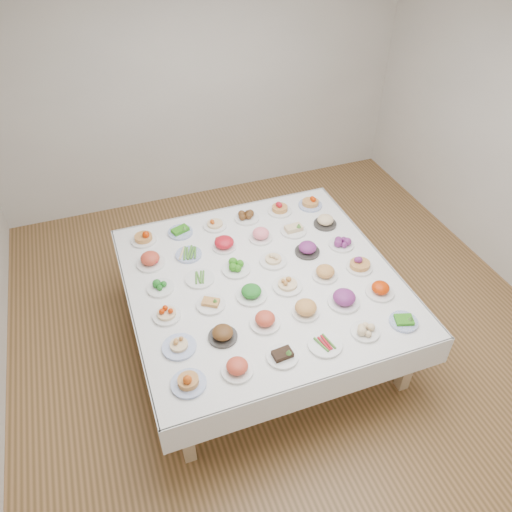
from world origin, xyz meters
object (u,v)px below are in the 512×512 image
object	(u,v)px
dish_0	(188,379)
dish_18	(160,285)
display_table	(262,284)
dish_35	(311,201)

from	to	relation	value
dish_0	dish_18	xyz separation A→B (m)	(0.01, 1.00, -0.02)
display_table	dish_18	world-z (taller)	dish_18
dish_18	display_table	bearing A→B (deg)	-11.12
dish_0	dish_35	distance (m)	2.39
dish_35	dish_18	bearing A→B (deg)	-157.95
dish_0	dish_18	world-z (taller)	dish_0
dish_0	dish_18	size ratio (longest dim) A/B	1.09
display_table	dish_35	distance (m)	1.20
display_table	dish_0	xyz separation A→B (m)	(-0.85, -0.84, 0.13)
display_table	dish_18	distance (m)	0.86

